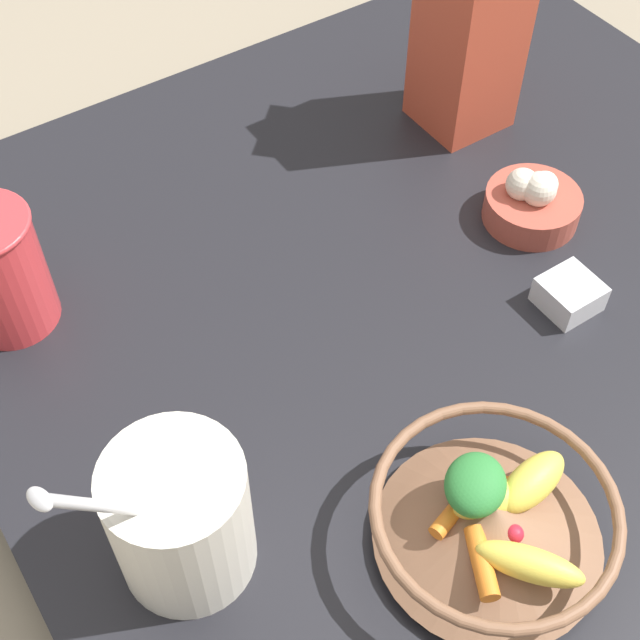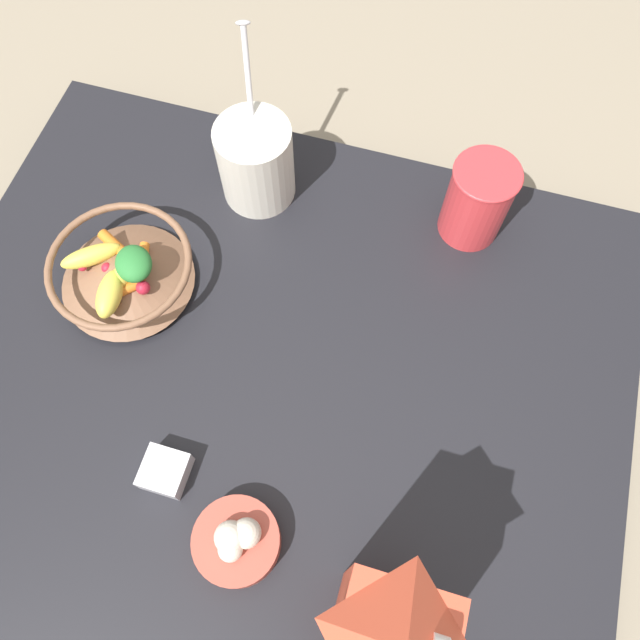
# 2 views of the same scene
# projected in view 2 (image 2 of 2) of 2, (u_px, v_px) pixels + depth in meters

# --- Properties ---
(ground_plane) EXTENTS (6.00, 6.00, 0.00)m
(ground_plane) POSITION_uv_depth(u_px,v_px,m) (253.00, 438.00, 0.83)
(ground_plane) COLOR gray
(countertop) EXTENTS (0.93, 0.93, 0.05)m
(countertop) POSITION_uv_depth(u_px,v_px,m) (251.00, 433.00, 0.81)
(countertop) COLOR black
(countertop) RESTS_ON ground_plane
(fruit_bowl) EXTENTS (0.19, 0.19, 0.08)m
(fruit_bowl) POSITION_uv_depth(u_px,v_px,m) (122.00, 272.00, 0.83)
(fruit_bowl) COLOR brown
(fruit_bowl) RESTS_ON countertop
(milk_carton) EXTENTS (0.09, 0.09, 0.30)m
(milk_carton) POSITION_uv_depth(u_px,v_px,m) (386.00, 637.00, 0.56)
(milk_carton) COLOR #CC4C33
(milk_carton) RESTS_ON countertop
(yogurt_tub) EXTENTS (0.14, 0.11, 0.23)m
(yogurt_tub) POSITION_uv_depth(u_px,v_px,m) (255.00, 159.00, 0.87)
(yogurt_tub) COLOR silver
(yogurt_tub) RESTS_ON countertop
(drinking_cup) EXTENTS (0.09, 0.09, 0.13)m
(drinking_cup) POSITION_uv_depth(u_px,v_px,m) (478.00, 200.00, 0.84)
(drinking_cup) COLOR #DB383D
(drinking_cup) RESTS_ON countertop
(spice_jar) EXTENTS (0.05, 0.05, 0.03)m
(spice_jar) POSITION_uv_depth(u_px,v_px,m) (165.00, 471.00, 0.75)
(spice_jar) COLOR silver
(spice_jar) RESTS_ON countertop
(garlic_bowl) EXTENTS (0.10, 0.10, 0.06)m
(garlic_bowl) POSITION_uv_depth(u_px,v_px,m) (237.00, 541.00, 0.71)
(garlic_bowl) COLOR #B24C3D
(garlic_bowl) RESTS_ON countertop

